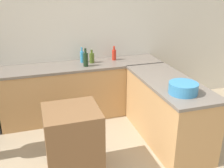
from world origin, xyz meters
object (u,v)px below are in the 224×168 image
mixing_bowl (183,88)px  wine_bottle_dark (86,59)px  dish_soap_bottle (82,57)px  olive_oil_bottle (92,58)px  hot_sauce_bottle (114,55)px  island_table (73,143)px

mixing_bowl → wine_bottle_dark: bearing=122.2°
dish_soap_bottle → wine_bottle_dark: size_ratio=0.87×
mixing_bowl → olive_oil_bottle: 1.80m
hot_sauce_bottle → island_table: bearing=-122.4°
island_table → olive_oil_bottle: (0.61, 1.57, 0.58)m
dish_soap_bottle → wine_bottle_dark: 0.24m
olive_oil_bottle → dish_soap_bottle: bearing=155.9°
island_table → hot_sauce_bottle: bearing=57.6°
island_table → olive_oil_bottle: bearing=68.7°
dish_soap_bottle → wine_bottle_dark: (0.01, -0.23, 0.02)m
olive_oil_bottle → hot_sauce_bottle: 0.42m
dish_soap_bottle → hot_sauce_bottle: bearing=-1.9°
mixing_bowl → hot_sauce_bottle: size_ratio=1.46×
mixing_bowl → hot_sauce_bottle: (-0.36, 1.68, 0.03)m
hot_sauce_bottle → mixing_bowl: bearing=-77.8°
wine_bottle_dark → olive_oil_bottle: bearing=49.6°
island_table → wine_bottle_dark: wine_bottle_dark is taller
dish_soap_bottle → olive_oil_bottle: 0.17m
wine_bottle_dark → hot_sauce_bottle: (0.55, 0.22, -0.02)m
mixing_bowl → olive_oil_bottle: bearing=115.6°
island_table → dish_soap_bottle: (0.46, 1.64, 0.59)m
mixing_bowl → island_table: bearing=177.8°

